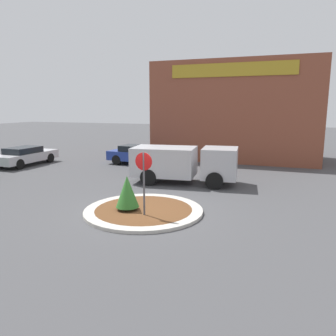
{
  "coord_description": "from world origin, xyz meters",
  "views": [
    {
      "loc": [
        5.05,
        -11.05,
        4.01
      ],
      "look_at": [
        0.16,
        2.3,
        1.34
      ],
      "focal_mm": 35.0,
      "sensor_mm": 36.0,
      "label": 1
    }
  ],
  "objects_px": {
    "parked_sedan_blue": "(138,155)",
    "parked_sedan_silver": "(26,156)",
    "stop_sign": "(144,173)",
    "utility_truck": "(183,162)"
  },
  "relations": [
    {
      "from": "parked_sedan_blue",
      "to": "parked_sedan_silver",
      "type": "bearing_deg",
      "value": -153.66
    },
    {
      "from": "stop_sign",
      "to": "parked_sedan_silver",
      "type": "bearing_deg",
      "value": 149.49
    },
    {
      "from": "utility_truck",
      "to": "parked_sedan_blue",
      "type": "bearing_deg",
      "value": 130.29
    },
    {
      "from": "utility_truck",
      "to": "parked_sedan_silver",
      "type": "height_order",
      "value": "utility_truck"
    },
    {
      "from": "parked_sedan_silver",
      "to": "utility_truck",
      "type": "bearing_deg",
      "value": -95.72
    },
    {
      "from": "utility_truck",
      "to": "parked_sedan_blue",
      "type": "xyz_separation_m",
      "value": [
        -4.65,
        4.36,
        -0.42
      ]
    },
    {
      "from": "parked_sedan_silver",
      "to": "parked_sedan_blue",
      "type": "distance_m",
      "value": 7.81
    },
    {
      "from": "utility_truck",
      "to": "parked_sedan_blue",
      "type": "relative_size",
      "value": 1.27
    },
    {
      "from": "utility_truck",
      "to": "parked_sedan_silver",
      "type": "bearing_deg",
      "value": 166.65
    },
    {
      "from": "parked_sedan_silver",
      "to": "stop_sign",
      "type": "bearing_deg",
      "value": -119.46
    }
  ]
}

